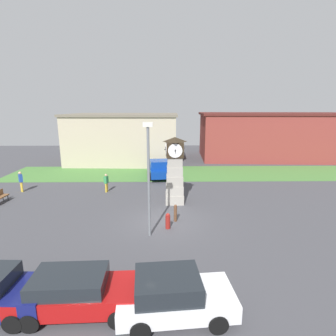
{
  "coord_description": "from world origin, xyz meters",
  "views": [
    {
      "loc": [
        0.04,
        -15.06,
        6.94
      ],
      "look_at": [
        0.32,
        3.35,
        2.65
      ],
      "focal_mm": 28.0,
      "sensor_mm": 36.0,
      "label": 1
    }
  ],
  "objects_px": {
    "pedestrian_near_bench": "(106,182)",
    "pedestrian_crossing_lot": "(21,180)",
    "clock_tower": "(175,171)",
    "bollard_near_tower": "(168,221)",
    "car_by_building": "(173,295)",
    "pickup_truck": "(159,168)",
    "car_near_tower": "(78,292)",
    "bollard_mid_row": "(175,213)",
    "street_lamp_near_road": "(149,173)"
  },
  "relations": [
    {
      "from": "street_lamp_near_road",
      "to": "pickup_truck",
      "type": "bearing_deg",
      "value": 88.65
    },
    {
      "from": "clock_tower",
      "to": "bollard_mid_row",
      "type": "xyz_separation_m",
      "value": [
        -0.08,
        -3.28,
        -1.84
      ]
    },
    {
      "from": "bollard_near_tower",
      "to": "pedestrian_crossing_lot",
      "type": "distance_m",
      "value": 14.06
    },
    {
      "from": "car_near_tower",
      "to": "street_lamp_near_road",
      "type": "height_order",
      "value": "street_lamp_near_road"
    },
    {
      "from": "clock_tower",
      "to": "car_near_tower",
      "type": "height_order",
      "value": "clock_tower"
    },
    {
      "from": "bollard_mid_row",
      "to": "pedestrian_crossing_lot",
      "type": "relative_size",
      "value": 0.63
    },
    {
      "from": "pickup_truck",
      "to": "pedestrian_crossing_lot",
      "type": "xyz_separation_m",
      "value": [
        -11.44,
        -4.73,
        0.07
      ]
    },
    {
      "from": "pickup_truck",
      "to": "car_near_tower",
      "type": "bearing_deg",
      "value": -97.8
    },
    {
      "from": "bollard_near_tower",
      "to": "bollard_mid_row",
      "type": "relative_size",
      "value": 0.86
    },
    {
      "from": "car_by_building",
      "to": "pickup_truck",
      "type": "relative_size",
      "value": 0.79
    },
    {
      "from": "clock_tower",
      "to": "car_near_tower",
      "type": "relative_size",
      "value": 1.08
    },
    {
      "from": "bollard_near_tower",
      "to": "clock_tower",
      "type": "bearing_deg",
      "value": 82.51
    },
    {
      "from": "car_near_tower",
      "to": "pedestrian_crossing_lot",
      "type": "height_order",
      "value": "pedestrian_crossing_lot"
    },
    {
      "from": "pedestrian_near_bench",
      "to": "bollard_near_tower",
      "type": "bearing_deg",
      "value": -53.72
    },
    {
      "from": "pedestrian_crossing_lot",
      "to": "car_by_building",
      "type": "bearing_deg",
      "value": -47.96
    },
    {
      "from": "clock_tower",
      "to": "bollard_near_tower",
      "type": "xyz_separation_m",
      "value": [
        -0.56,
        -4.28,
        -1.92
      ]
    },
    {
      "from": "pickup_truck",
      "to": "pedestrian_near_bench",
      "type": "bearing_deg",
      "value": -131.2
    },
    {
      "from": "bollard_near_tower",
      "to": "car_near_tower",
      "type": "distance_m",
      "value": 7.09
    },
    {
      "from": "clock_tower",
      "to": "pedestrian_near_bench",
      "type": "bearing_deg",
      "value": 155.26
    },
    {
      "from": "bollard_mid_row",
      "to": "pickup_truck",
      "type": "height_order",
      "value": "pickup_truck"
    },
    {
      "from": "car_near_tower",
      "to": "car_by_building",
      "type": "height_order",
      "value": "car_by_building"
    },
    {
      "from": "bollard_mid_row",
      "to": "car_by_building",
      "type": "relative_size",
      "value": 0.27
    },
    {
      "from": "clock_tower",
      "to": "street_lamp_near_road",
      "type": "distance_m",
      "value": 5.51
    },
    {
      "from": "car_near_tower",
      "to": "street_lamp_near_road",
      "type": "relative_size",
      "value": 0.73
    },
    {
      "from": "pedestrian_near_bench",
      "to": "car_by_building",
      "type": "bearing_deg",
      "value": -69.1
    },
    {
      "from": "car_near_tower",
      "to": "pickup_truck",
      "type": "bearing_deg",
      "value": 82.2
    },
    {
      "from": "clock_tower",
      "to": "pedestrian_near_bench",
      "type": "relative_size",
      "value": 3.13
    },
    {
      "from": "clock_tower",
      "to": "pickup_truck",
      "type": "height_order",
      "value": "clock_tower"
    },
    {
      "from": "car_by_building",
      "to": "pedestrian_near_bench",
      "type": "relative_size",
      "value": 2.59
    },
    {
      "from": "bollard_mid_row",
      "to": "car_by_building",
      "type": "xyz_separation_m",
      "value": [
        -0.39,
        -7.55,
        0.21
      ]
    },
    {
      "from": "bollard_mid_row",
      "to": "car_near_tower",
      "type": "height_order",
      "value": "car_near_tower"
    },
    {
      "from": "car_by_building",
      "to": "pickup_truck",
      "type": "distance_m",
      "value": 18.34
    },
    {
      "from": "clock_tower",
      "to": "car_near_tower",
      "type": "xyz_separation_m",
      "value": [
        -3.76,
        -10.59,
        -1.65
      ]
    },
    {
      "from": "bollard_mid_row",
      "to": "car_by_building",
      "type": "bearing_deg",
      "value": -92.96
    },
    {
      "from": "car_by_building",
      "to": "pedestrian_crossing_lot",
      "type": "xyz_separation_m",
      "value": [
        -12.25,
        13.59,
        0.23
      ]
    },
    {
      "from": "pedestrian_near_bench",
      "to": "street_lamp_near_road",
      "type": "xyz_separation_m",
      "value": [
        4.01,
        -7.71,
        2.71
      ]
    },
    {
      "from": "clock_tower",
      "to": "pedestrian_crossing_lot",
      "type": "xyz_separation_m",
      "value": [
        -12.73,
        2.76,
        -1.4
      ]
    },
    {
      "from": "pickup_truck",
      "to": "clock_tower",
      "type": "bearing_deg",
      "value": -80.27
    },
    {
      "from": "car_near_tower",
      "to": "pickup_truck",
      "type": "xyz_separation_m",
      "value": [
        2.48,
        18.09,
        0.18
      ]
    },
    {
      "from": "car_by_building",
      "to": "pickup_truck",
      "type": "bearing_deg",
      "value": 92.54
    },
    {
      "from": "pedestrian_near_bench",
      "to": "pedestrian_crossing_lot",
      "type": "relative_size",
      "value": 0.9
    },
    {
      "from": "pedestrian_near_bench",
      "to": "pedestrian_crossing_lot",
      "type": "bearing_deg",
      "value": 178.5
    },
    {
      "from": "car_by_building",
      "to": "street_lamp_near_road",
      "type": "xyz_separation_m",
      "value": [
        -1.11,
        5.69,
        2.83
      ]
    },
    {
      "from": "bollard_mid_row",
      "to": "bollard_near_tower",
      "type": "bearing_deg",
      "value": -115.78
    },
    {
      "from": "car_by_building",
      "to": "pedestrian_crossing_lot",
      "type": "height_order",
      "value": "pedestrian_crossing_lot"
    },
    {
      "from": "bollard_near_tower",
      "to": "car_near_tower",
      "type": "xyz_separation_m",
      "value": [
        -3.2,
        -6.32,
        0.27
      ]
    },
    {
      "from": "bollard_near_tower",
      "to": "pedestrian_near_bench",
      "type": "xyz_separation_m",
      "value": [
        -5.03,
        6.85,
        0.41
      ]
    },
    {
      "from": "pedestrian_near_bench",
      "to": "bollard_mid_row",
      "type": "bearing_deg",
      "value": -46.75
    },
    {
      "from": "pickup_truck",
      "to": "street_lamp_near_road",
      "type": "distance_m",
      "value": 12.91
    },
    {
      "from": "pedestrian_crossing_lot",
      "to": "street_lamp_near_road",
      "type": "distance_m",
      "value": 13.9
    }
  ]
}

